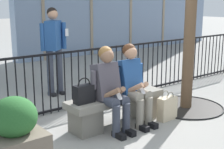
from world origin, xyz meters
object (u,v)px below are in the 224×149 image
at_px(planter, 15,138).
at_px(seated_person_companion, 133,82).
at_px(seated_person_with_phone, 110,86).
at_px(stone_bench, 116,107).
at_px(shopping_bag, 167,108).
at_px(handbag_on_bench, 84,93).
at_px(bystander_at_railing, 54,45).

bearing_deg(planter, seated_person_companion, 8.10).
xyz_separation_m(seated_person_with_phone, planter, (-1.52, -0.28, -0.26)).
distance_m(seated_person_with_phone, planter, 1.57).
distance_m(stone_bench, seated_person_companion, 0.46).
relative_size(seated_person_with_phone, shopping_bag, 2.62).
bearing_deg(handbag_on_bench, planter, -161.08).
xyz_separation_m(seated_person_with_phone, bystander_at_railing, (0.28, 2.10, 0.35)).
relative_size(shopping_bag, planter, 0.54).
height_order(seated_person_with_phone, shopping_bag, seated_person_with_phone).
bearing_deg(handbag_on_bench, stone_bench, 0.99).
distance_m(bystander_at_railing, planter, 3.05).
xyz_separation_m(stone_bench, shopping_bag, (0.73, -0.37, -0.08)).
distance_m(handbag_on_bench, bystander_at_railing, 2.13).
xyz_separation_m(handbag_on_bench, bystander_at_railing, (0.64, 1.99, 0.42)).
xyz_separation_m(stone_bench, seated_person_companion, (0.22, -0.13, 0.38)).
bearing_deg(shopping_bag, bystander_at_railing, 106.02).
bearing_deg(planter, shopping_bag, 0.82).
height_order(seated_person_with_phone, handbag_on_bench, seated_person_with_phone).
height_order(handbag_on_bench, bystander_at_railing, bystander_at_railing).
xyz_separation_m(seated_person_companion, planter, (-1.96, -0.28, -0.26)).
bearing_deg(seated_person_companion, handbag_on_bench, 171.57).
bearing_deg(shopping_bag, seated_person_with_phone, 165.60).
bearing_deg(seated_person_companion, bystander_at_railing, 94.48).
bearing_deg(handbag_on_bench, seated_person_with_phone, -18.27).
bearing_deg(seated_person_with_phone, shopping_bag, -14.40).
bearing_deg(stone_bench, shopping_bag, -27.05).
height_order(seated_person_companion, handbag_on_bench, seated_person_companion).
relative_size(handbag_on_bench, shopping_bag, 0.78).
height_order(seated_person_companion, shopping_bag, seated_person_companion).
bearing_deg(handbag_on_bench, bystander_at_railing, 72.25).
relative_size(seated_person_with_phone, bystander_at_railing, 0.71).
height_order(stone_bench, handbag_on_bench, handbag_on_bench).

